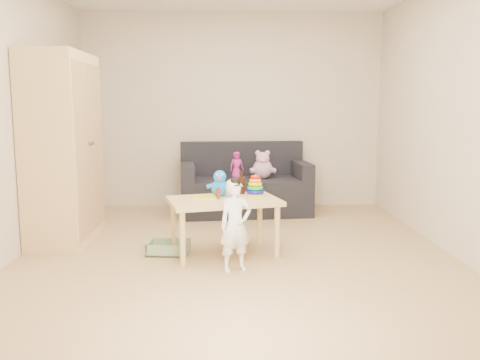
{
  "coord_description": "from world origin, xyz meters",
  "views": [
    {
      "loc": [
        -0.08,
        -4.68,
        1.38
      ],
      "look_at": [
        0.05,
        0.25,
        0.65
      ],
      "focal_mm": 38.0,
      "sensor_mm": 36.0,
      "label": 1
    }
  ],
  "objects_px": {
    "sofa": "(245,196)",
    "toddler": "(236,227)",
    "wardrobe": "(63,149)",
    "play_table": "(224,226)"
  },
  "relations": [
    {
      "from": "sofa",
      "to": "toddler",
      "type": "distance_m",
      "value": 2.29
    },
    {
      "from": "wardrobe",
      "to": "toddler",
      "type": "height_order",
      "value": "wardrobe"
    },
    {
      "from": "sofa",
      "to": "wardrobe",
      "type": "bearing_deg",
      "value": -151.71
    },
    {
      "from": "play_table",
      "to": "wardrobe",
      "type": "bearing_deg",
      "value": 161.87
    },
    {
      "from": "play_table",
      "to": "toddler",
      "type": "xyz_separation_m",
      "value": [
        0.1,
        -0.49,
        0.12
      ]
    },
    {
      "from": "wardrobe",
      "to": "play_table",
      "type": "distance_m",
      "value": 1.84
    },
    {
      "from": "sofa",
      "to": "toddler",
      "type": "bearing_deg",
      "value": -99.5
    },
    {
      "from": "sofa",
      "to": "play_table",
      "type": "relative_size",
      "value": 1.63
    },
    {
      "from": "wardrobe",
      "to": "toddler",
      "type": "xyz_separation_m",
      "value": [
        1.72,
        -1.02,
        -0.57
      ]
    },
    {
      "from": "sofa",
      "to": "play_table",
      "type": "bearing_deg",
      "value": -103.72
    }
  ]
}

